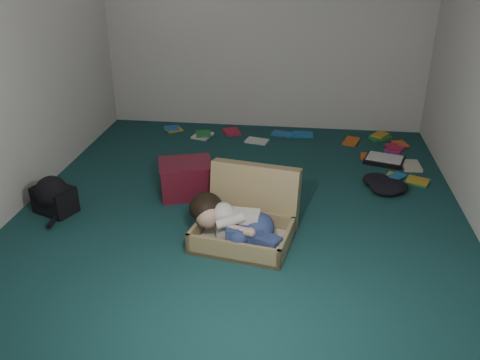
# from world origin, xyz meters

# --- Properties ---
(floor) EXTENTS (4.50, 4.50, 0.00)m
(floor) POSITION_xyz_m (0.00, 0.00, 0.00)
(floor) COLOR #164040
(floor) RESTS_ON ground
(wall_back) EXTENTS (4.50, 0.00, 4.50)m
(wall_back) POSITION_xyz_m (0.00, 2.25, 1.30)
(wall_back) COLOR silver
(wall_back) RESTS_ON ground
(wall_front) EXTENTS (4.50, 0.00, 4.50)m
(wall_front) POSITION_xyz_m (0.00, -2.25, 1.30)
(wall_front) COLOR silver
(wall_front) RESTS_ON ground
(wall_left) EXTENTS (0.00, 4.50, 4.50)m
(wall_left) POSITION_xyz_m (-2.00, 0.00, 1.30)
(wall_left) COLOR silver
(wall_left) RESTS_ON ground
(suitcase) EXTENTS (0.88, 0.86, 0.56)m
(suitcase) POSITION_xyz_m (0.11, -0.47, 0.17)
(suitcase) COLOR #9B8555
(suitcase) RESTS_ON floor
(person) EXTENTS (0.79, 0.50, 0.35)m
(person) POSITION_xyz_m (0.02, -0.65, 0.21)
(person) COLOR silver
(person) RESTS_ON suitcase
(maroon_bin) EXTENTS (0.59, 0.52, 0.34)m
(maroon_bin) POSITION_xyz_m (-0.56, 0.19, 0.17)
(maroon_bin) COLOR maroon
(maroon_bin) RESTS_ON floor
(backpack) EXTENTS (0.54, 0.50, 0.26)m
(backpack) POSITION_xyz_m (-1.66, -0.29, 0.13)
(backpack) COLOR black
(backpack) RESTS_ON floor
(clothing_pile) EXTENTS (0.40, 0.33, 0.13)m
(clothing_pile) POSITION_xyz_m (1.30, 0.52, 0.06)
(clothing_pile) COLOR black
(clothing_pile) RESTS_ON floor
(paper_tray) EXTENTS (0.48, 0.42, 0.06)m
(paper_tray) POSITION_xyz_m (1.43, 1.23, 0.03)
(paper_tray) COLOR black
(paper_tray) RESTS_ON floor
(book_scatter) EXTENTS (3.07, 1.47, 0.02)m
(book_scatter) POSITION_xyz_m (0.75, 1.59, 0.01)
(book_scatter) COLOR gold
(book_scatter) RESTS_ON floor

